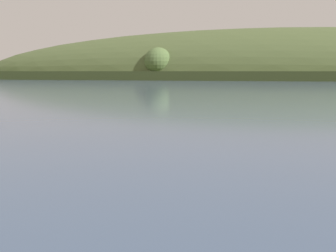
% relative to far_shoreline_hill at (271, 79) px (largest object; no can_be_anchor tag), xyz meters
% --- Properties ---
extents(far_shoreline_hill, '(490.43, 125.32, 59.56)m').
position_rel_far_shoreline_hill_xyz_m(far_shoreline_hill, '(0.00, 0.00, 0.00)').
color(far_shoreline_hill, '#35401E').
rests_on(far_shoreline_hill, ground).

